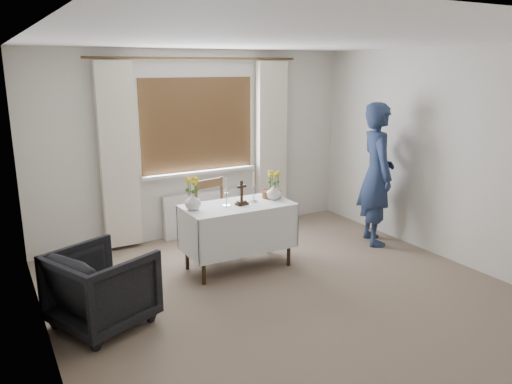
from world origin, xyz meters
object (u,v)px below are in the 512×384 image
wooden_cross (242,193)px  flower_vase_right (274,192)px  person (377,174)px  altar_table (238,236)px  wooden_chair (218,219)px  armchair (102,288)px  flower_vase_left (193,201)px

wooden_cross → flower_vase_right: size_ratio=1.60×
person → altar_table: bearing=110.2°
person → flower_vase_right: bearing=109.4°
wooden_chair → armchair: wooden_chair is taller
altar_table → person: 2.04m
person → flower_vase_left: person is taller
person → armchair: bearing=120.7°
flower_vase_left → flower_vase_right: (0.99, -0.06, -0.01)m
flower_vase_left → flower_vase_right: flower_vase_left is taller
person → flower_vase_left: bearing=109.5°
altar_table → flower_vase_right: 0.67m
altar_table → flower_vase_left: bearing=173.8°
altar_table → flower_vase_right: flower_vase_right is taller
armchair → wooden_cross: 1.87m
wooden_chair → flower_vase_left: size_ratio=5.03×
flower_vase_right → wooden_chair: bearing=138.0°
armchair → wooden_cross: (1.70, 0.55, 0.55)m
armchair → flower_vase_left: 1.40m
wooden_cross → flower_vase_right: 0.44m
wooden_chair → flower_vase_right: wooden_chair is taller
wooden_cross → flower_vase_right: bearing=-5.3°
person → flower_vase_left: (-2.49, 0.16, -0.07)m
flower_vase_left → flower_vase_right: 0.99m
armchair → person: person is taller
altar_table → wooden_cross: size_ratio=4.36×
wooden_cross → flower_vase_left: 0.56m
wooden_chair → wooden_cross: wooden_cross is taller
flower_vase_right → armchair: bearing=-164.9°
wooden_cross → armchair: bearing=-171.2°
altar_table → person: person is taller
armchair → flower_vase_left: bearing=-84.8°
altar_table → armchair: (-1.67, -0.58, -0.02)m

